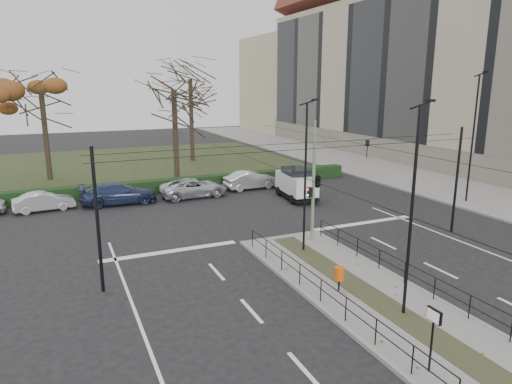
% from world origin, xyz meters
% --- Properties ---
extents(ground, '(140.00, 140.00, 0.00)m').
position_xyz_m(ground, '(0.00, 0.00, 0.00)').
color(ground, black).
rests_on(ground, ground).
extents(median_island, '(4.40, 15.00, 0.14)m').
position_xyz_m(median_island, '(0.00, -2.50, 0.07)').
color(median_island, slate).
rests_on(median_island, ground).
extents(sidewalk_east, '(8.00, 90.00, 0.14)m').
position_xyz_m(sidewalk_east, '(18.00, 22.00, 0.07)').
color(sidewalk_east, slate).
rests_on(sidewalk_east, ground).
extents(park, '(38.00, 26.00, 0.10)m').
position_xyz_m(park, '(-6.00, 32.00, 0.05)').
color(park, '#232E17').
rests_on(park, ground).
extents(hedge, '(38.00, 1.00, 1.00)m').
position_xyz_m(hedge, '(-6.00, 18.60, 0.50)').
color(hedge, black).
rests_on(hedge, ground).
extents(apartment_block, '(13.09, 52.10, 21.64)m').
position_xyz_m(apartment_block, '(27.97, 23.97, 10.39)').
color(apartment_block, tan).
rests_on(apartment_block, ground).
extents(median_railing, '(4.14, 13.24, 0.92)m').
position_xyz_m(median_railing, '(0.00, -2.60, 0.98)').
color(median_railing, black).
rests_on(median_railing, median_island).
extents(catenary, '(20.00, 34.00, 6.00)m').
position_xyz_m(catenary, '(0.00, 1.62, 3.42)').
color(catenary, black).
rests_on(catenary, ground).
extents(traffic_light, '(3.88, 2.20, 5.70)m').
position_xyz_m(traffic_light, '(1.61, 3.67, 3.46)').
color(traffic_light, slate).
rests_on(traffic_light, median_island).
extents(litter_bin, '(0.39, 0.39, 0.99)m').
position_xyz_m(litter_bin, '(-0.88, -2.10, 0.85)').
color(litter_bin, black).
rests_on(litter_bin, median_island).
extents(info_panel, '(0.11, 0.52, 1.98)m').
position_xyz_m(info_panel, '(-1.51, -7.66, 1.69)').
color(info_panel, black).
rests_on(info_panel, median_island).
extents(streetlamp_median_near, '(0.64, 0.13, 7.66)m').
position_xyz_m(streetlamp_median_near, '(0.24, -4.64, 4.04)').
color(streetlamp_median_near, black).
rests_on(streetlamp_median_near, median_island).
extents(streetlamp_median_far, '(0.62, 0.13, 7.48)m').
position_xyz_m(streetlamp_median_far, '(0.13, 2.53, 3.94)').
color(streetlamp_median_far, black).
rests_on(streetlamp_median_far, median_island).
extents(streetlamp_sidewalk, '(0.75, 0.15, 8.98)m').
position_xyz_m(streetlamp_sidewalk, '(15.69, 6.44, 4.71)').
color(streetlamp_sidewalk, black).
rests_on(streetlamp_sidewalk, sidewalk_east).
extents(parked_car_second, '(3.97, 1.76, 1.27)m').
position_xyz_m(parked_car_second, '(-11.89, 16.38, 0.63)').
color(parked_car_second, '#B0B2B8').
rests_on(parked_car_second, ground).
extents(parked_car_third, '(5.33, 2.38, 1.52)m').
position_xyz_m(parked_car_third, '(-7.05, 16.22, 0.76)').
color(parked_car_third, '#212B4D').
rests_on(parked_car_third, ground).
extents(parked_car_fourth, '(5.14, 2.60, 1.39)m').
position_xyz_m(parked_car_fourth, '(-1.63, 16.04, 0.70)').
color(parked_car_fourth, '#B0B2B8').
rests_on(parked_car_fourth, ground).
extents(white_van, '(2.30, 4.39, 2.30)m').
position_xyz_m(white_van, '(5.12, 12.41, 1.20)').
color(white_van, silver).
rests_on(white_van, ground).
extents(rust_tree, '(7.74, 7.74, 10.12)m').
position_xyz_m(rust_tree, '(-11.52, 26.95, 7.78)').
color(rust_tree, black).
rests_on(rust_tree, park).
extents(bare_tree_center, '(7.00, 7.00, 11.53)m').
position_xyz_m(bare_tree_center, '(2.84, 31.74, 8.14)').
color(bare_tree_center, black).
rests_on(bare_tree_center, park).
extents(bare_tree_near, '(5.90, 5.90, 10.30)m').
position_xyz_m(bare_tree_near, '(-1.73, 20.60, 7.28)').
color(bare_tree_near, black).
rests_on(bare_tree_near, park).
extents(parked_car_fifth, '(4.48, 1.80, 1.45)m').
position_xyz_m(parked_car_fifth, '(3.37, 16.79, 0.72)').
color(parked_car_fifth, '#B0B2B8').
rests_on(parked_car_fifth, ground).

